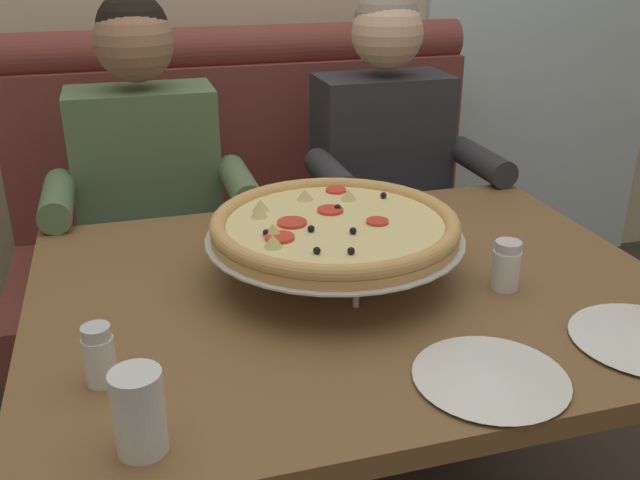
{
  "coord_description": "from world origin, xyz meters",
  "views": [
    {
      "loc": [
        -0.41,
        -1.19,
        1.39
      ],
      "look_at": [
        -0.06,
        0.03,
        0.85
      ],
      "focal_mm": 39.33,
      "sensor_mm": 36.0,
      "label": 1
    }
  ],
  "objects_px": {
    "drinking_glass": "(140,417)",
    "patio_chair": "(517,118)",
    "diner_left": "(152,207)",
    "shaker_oregano": "(506,269)",
    "dining_table": "(353,322)",
    "shaker_pepper_flakes": "(100,359)",
    "booth_bench": "(262,256)",
    "plate_near_right": "(491,374)",
    "pizza": "(334,227)",
    "diner_right": "(392,184)"
  },
  "relations": [
    {
      "from": "diner_right",
      "to": "plate_near_right",
      "type": "xyz_separation_m",
      "value": [
        -0.26,
        -1.06,
        0.06
      ]
    },
    {
      "from": "diner_right",
      "to": "drinking_glass",
      "type": "relative_size",
      "value": 10.43
    },
    {
      "from": "drinking_glass",
      "to": "plate_near_right",
      "type": "bearing_deg",
      "value": 1.54
    },
    {
      "from": "shaker_oregano",
      "to": "drinking_glass",
      "type": "xyz_separation_m",
      "value": [
        -0.72,
        -0.29,
        0.01
      ]
    },
    {
      "from": "booth_bench",
      "to": "shaker_pepper_flakes",
      "type": "distance_m",
      "value": 1.32
    },
    {
      "from": "diner_left",
      "to": "diner_right",
      "type": "relative_size",
      "value": 1.0
    },
    {
      "from": "diner_left",
      "to": "plate_near_right",
      "type": "relative_size",
      "value": 5.17
    },
    {
      "from": "drinking_glass",
      "to": "diner_left",
      "type": "bearing_deg",
      "value": 85.97
    },
    {
      "from": "dining_table",
      "to": "shaker_pepper_flakes",
      "type": "bearing_deg",
      "value": -156.92
    },
    {
      "from": "pizza",
      "to": "patio_chair",
      "type": "xyz_separation_m",
      "value": [
        1.63,
        1.98,
        -0.34
      ]
    },
    {
      "from": "booth_bench",
      "to": "diner_left",
      "type": "xyz_separation_m",
      "value": [
        -0.36,
        -0.27,
        0.31
      ]
    },
    {
      "from": "shaker_oregano",
      "to": "shaker_pepper_flakes",
      "type": "height_order",
      "value": "same"
    },
    {
      "from": "booth_bench",
      "to": "diner_right",
      "type": "bearing_deg",
      "value": -36.68
    },
    {
      "from": "booth_bench",
      "to": "plate_near_right",
      "type": "relative_size",
      "value": 6.45
    },
    {
      "from": "booth_bench",
      "to": "diner_right",
      "type": "distance_m",
      "value": 0.54
    },
    {
      "from": "dining_table",
      "to": "shaker_pepper_flakes",
      "type": "height_order",
      "value": "shaker_pepper_flakes"
    },
    {
      "from": "dining_table",
      "to": "booth_bench",
      "type": "bearing_deg",
      "value": 90.0
    },
    {
      "from": "dining_table",
      "to": "shaker_oregano",
      "type": "distance_m",
      "value": 0.32
    },
    {
      "from": "booth_bench",
      "to": "patio_chair",
      "type": "relative_size",
      "value": 1.85
    },
    {
      "from": "diner_right",
      "to": "diner_left",
      "type": "bearing_deg",
      "value": 180.0
    },
    {
      "from": "shaker_oregano",
      "to": "patio_chair",
      "type": "xyz_separation_m",
      "value": [
        1.32,
        2.13,
        -0.27
      ]
    },
    {
      "from": "booth_bench",
      "to": "shaker_oregano",
      "type": "xyz_separation_m",
      "value": [
        0.28,
        -1.05,
        0.4
      ]
    },
    {
      "from": "dining_table",
      "to": "diner_right",
      "type": "relative_size",
      "value": 0.99
    },
    {
      "from": "booth_bench",
      "to": "diner_right",
      "type": "xyz_separation_m",
      "value": [
        0.36,
        -0.27,
        0.31
      ]
    },
    {
      "from": "shaker_pepper_flakes",
      "to": "patio_chair",
      "type": "bearing_deg",
      "value": 47.01
    },
    {
      "from": "diner_right",
      "to": "plate_near_right",
      "type": "relative_size",
      "value": 5.17
    },
    {
      "from": "plate_near_right",
      "to": "patio_chair",
      "type": "xyz_separation_m",
      "value": [
        1.5,
        2.4,
        -0.24
      ]
    },
    {
      "from": "shaker_oregano",
      "to": "drinking_glass",
      "type": "height_order",
      "value": "drinking_glass"
    },
    {
      "from": "plate_near_right",
      "to": "shaker_pepper_flakes",
      "type": "bearing_deg",
      "value": 164.4
    },
    {
      "from": "booth_bench",
      "to": "dining_table",
      "type": "distance_m",
      "value": 0.99
    },
    {
      "from": "pizza",
      "to": "plate_near_right",
      "type": "distance_m",
      "value": 0.45
    },
    {
      "from": "dining_table",
      "to": "plate_near_right",
      "type": "bearing_deg",
      "value": -74.8
    },
    {
      "from": "dining_table",
      "to": "shaker_oregano",
      "type": "height_order",
      "value": "shaker_oregano"
    },
    {
      "from": "plate_near_right",
      "to": "drinking_glass",
      "type": "distance_m",
      "value": 0.54
    },
    {
      "from": "dining_table",
      "to": "shaker_oregano",
      "type": "bearing_deg",
      "value": -18.27
    },
    {
      "from": "booth_bench",
      "to": "shaker_pepper_flakes",
      "type": "xyz_separation_m",
      "value": [
        -0.49,
        -1.16,
        0.4
      ]
    },
    {
      "from": "patio_chair",
      "to": "dining_table",
      "type": "bearing_deg",
      "value": -128.25
    },
    {
      "from": "pizza",
      "to": "drinking_glass",
      "type": "height_order",
      "value": "pizza"
    },
    {
      "from": "drinking_glass",
      "to": "patio_chair",
      "type": "height_order",
      "value": "drinking_glass"
    },
    {
      "from": "patio_chair",
      "to": "diner_right",
      "type": "bearing_deg",
      "value": -132.83
    },
    {
      "from": "diner_left",
      "to": "drinking_glass",
      "type": "xyz_separation_m",
      "value": [
        -0.08,
        -1.07,
        0.1
      ]
    },
    {
      "from": "shaker_pepper_flakes",
      "to": "pizza",
      "type": "bearing_deg",
      "value": 29.42
    },
    {
      "from": "pizza",
      "to": "patio_chair",
      "type": "height_order",
      "value": "pizza"
    },
    {
      "from": "shaker_pepper_flakes",
      "to": "booth_bench",
      "type": "bearing_deg",
      "value": 67.33
    },
    {
      "from": "dining_table",
      "to": "diner_left",
      "type": "distance_m",
      "value": 0.78
    },
    {
      "from": "diner_left",
      "to": "drinking_glass",
      "type": "distance_m",
      "value": 1.08
    },
    {
      "from": "shaker_pepper_flakes",
      "to": "drinking_glass",
      "type": "bearing_deg",
      "value": -73.6
    },
    {
      "from": "shaker_pepper_flakes",
      "to": "diner_right",
      "type": "bearing_deg",
      "value": 46.76
    },
    {
      "from": "dining_table",
      "to": "plate_near_right",
      "type": "relative_size",
      "value": 5.12
    },
    {
      "from": "diner_left",
      "to": "shaker_oregano",
      "type": "bearing_deg",
      "value": -50.72
    }
  ]
}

